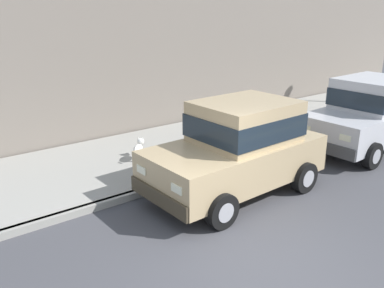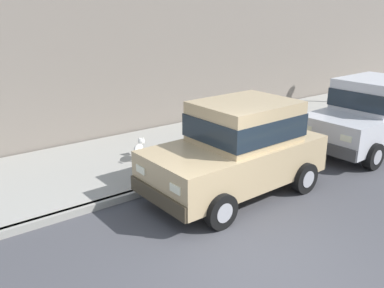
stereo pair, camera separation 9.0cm
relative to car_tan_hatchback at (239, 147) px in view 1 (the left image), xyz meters
The scene contains 7 objects.
ground_plane 2.85m from the car_tan_hatchback, 35.78° to the right, with size 80.00×80.00×0.00m, color #424247.
curb 2.08m from the car_tan_hatchback, 123.35° to the right, with size 0.16×64.00×0.14m, color gray.
sidewalk 3.36m from the car_tan_hatchback, 151.06° to the right, with size 3.60×64.00×0.14m, color #99968E.
car_tan_hatchback is the anchor object (origin of this frame).
car_silver_hatchback 4.60m from the car_tan_hatchback, 89.00° to the left, with size 2.05×3.86×1.88m.
dog_white 2.74m from the car_tan_hatchback, 162.01° to the right, with size 0.57×0.57×0.49m.
building_facade 6.46m from the car_tan_hatchback, 140.58° to the left, with size 0.50×20.00×3.99m, color slate.
Camera 1 is at (3.39, -3.87, 3.63)m, focal length 38.31 mm.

